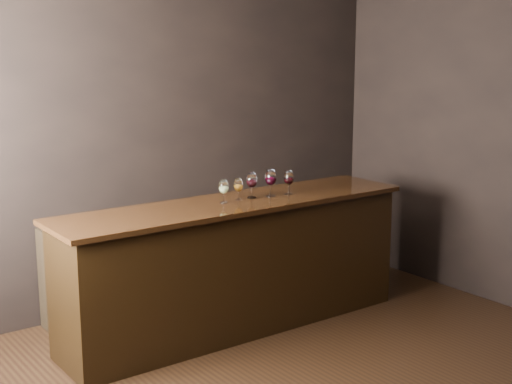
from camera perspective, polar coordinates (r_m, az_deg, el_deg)
room_shell at (r=4.20m, az=1.26°, el=5.81°), size 5.02×4.52×2.81m
bar_counter at (r=5.71m, az=-1.62°, el=-6.06°), size 2.87×0.63×1.00m
bar_top at (r=5.57m, az=-1.65°, el=-0.94°), size 2.97×0.70×0.04m
back_bar_shelf at (r=6.27m, az=-6.53°, el=-5.35°), size 2.28×0.40×0.82m
glass_white at (r=5.50m, az=-2.60°, el=0.37°), size 0.08×0.08×0.18m
glass_amber at (r=5.59m, az=-1.42°, el=0.51°), size 0.07×0.07×0.17m
glass_red_a at (r=5.67m, az=-0.35°, el=0.90°), size 0.09×0.09×0.20m
glass_red_b at (r=5.73m, az=1.18°, el=1.11°), size 0.09×0.09×0.22m
glass_red_c at (r=5.81m, az=2.64°, el=1.09°), size 0.08×0.08×0.19m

